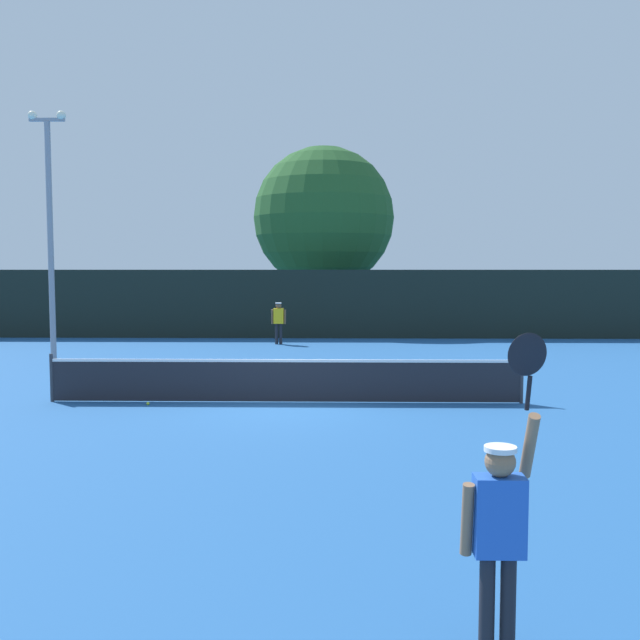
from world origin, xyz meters
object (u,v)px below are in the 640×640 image
at_px(large_tree, 324,218).
at_px(light_pole, 50,220).
at_px(parked_car_near, 251,308).
at_px(tennis_ball, 148,404).
at_px(player_serving, 500,518).
at_px(player_receiving, 279,319).

bearing_deg(large_tree, light_pole, -124.07).
relative_size(light_pole, parked_car_near, 1.81).
xyz_separation_m(tennis_ball, light_pole, (-4.82, 6.89, 4.42)).
distance_m(light_pole, parked_car_near, 17.00).
distance_m(tennis_ball, large_tree, 20.28).
relative_size(player_serving, light_pole, 0.32).
relative_size(light_pole, large_tree, 0.89).
xyz_separation_m(player_serving, large_tree, (-1.76, 29.05, 4.26)).
height_order(player_serving, parked_car_near, player_serving).
relative_size(player_serving, tennis_ball, 36.87).
relative_size(player_receiving, parked_car_near, 0.38).
xyz_separation_m(light_pole, large_tree, (8.36, 12.36, 0.91)).
height_order(player_serving, light_pole, light_pole).
bearing_deg(player_receiving, light_pole, 37.69).
bearing_deg(parked_car_near, player_serving, -83.61).
bearing_deg(player_receiving, parked_car_near, -77.65).
bearing_deg(player_serving, large_tree, 93.48).
height_order(player_receiving, light_pole, light_pole).
xyz_separation_m(player_receiving, parked_car_near, (-2.37, 10.83, -0.21)).
height_order(light_pole, large_tree, large_tree).
height_order(player_serving, tennis_ball, player_serving).
xyz_separation_m(player_receiving, tennis_ball, (-1.90, -12.08, -0.95)).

